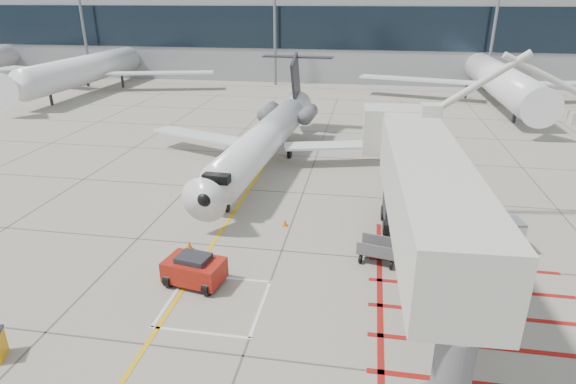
# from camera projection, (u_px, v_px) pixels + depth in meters

# --- Properties ---
(ground_plane) EXTENTS (260.00, 260.00, 0.00)m
(ground_plane) POSITION_uv_depth(u_px,v_px,m) (266.00, 294.00, 21.32)
(ground_plane) COLOR gray
(ground_plane) RESTS_ON ground
(regional_jet) EXTENTS (23.56, 28.93, 7.25)m
(regional_jet) POSITION_uv_depth(u_px,v_px,m) (256.00, 128.00, 33.99)
(regional_jet) COLOR silver
(regional_jet) RESTS_ON ground_plane
(jet_bridge) EXTENTS (10.56, 20.88, 8.20)m
(jet_bridge) POSITION_uv_depth(u_px,v_px,m) (427.00, 208.00, 19.99)
(jet_bridge) COLOR beige
(jet_bridge) RESTS_ON ground_plane
(pushback_tug) EXTENTS (2.86, 2.07, 1.52)m
(pushback_tug) POSITION_uv_depth(u_px,v_px,m) (194.00, 269.00, 21.87)
(pushback_tug) COLOR maroon
(pushback_tug) RESTS_ON ground_plane
(baggage_cart) EXTENTS (2.15, 1.62, 1.22)m
(baggage_cart) POSITION_uv_depth(u_px,v_px,m) (378.00, 251.00, 23.74)
(baggage_cart) COLOR #525257
(baggage_cart) RESTS_ON ground_plane
(ground_power_unit) EXTENTS (2.35, 1.61, 1.72)m
(ground_power_unit) POSITION_uv_depth(u_px,v_px,m) (498.00, 236.00, 24.70)
(ground_power_unit) COLOR beige
(ground_power_unit) RESTS_ON ground_plane
(cone_nose) EXTENTS (0.39, 0.39, 0.55)m
(cone_nose) POSITION_uv_depth(u_px,v_px,m) (189.00, 245.00, 24.96)
(cone_nose) COLOR #E0610B
(cone_nose) RESTS_ON ground_plane
(cone_side) EXTENTS (0.31, 0.31, 0.43)m
(cone_side) POSITION_uv_depth(u_px,v_px,m) (285.00, 223.00, 27.60)
(cone_side) COLOR #DB5E0B
(cone_side) RESTS_ON ground_plane
(terminal_building) EXTENTS (180.00, 28.00, 14.00)m
(terminal_building) POSITION_uv_depth(u_px,v_px,m) (409.00, 30.00, 81.07)
(terminal_building) COLOR gray
(terminal_building) RESTS_ON ground_plane
(terminal_glass_band) EXTENTS (180.00, 0.10, 6.00)m
(terminal_glass_band) POSITION_uv_depth(u_px,v_px,m) (416.00, 29.00, 67.86)
(terminal_glass_band) COLOR black
(terminal_glass_band) RESTS_ON ground_plane
(bg_aircraft_b) EXTENTS (32.82, 36.47, 10.94)m
(bg_aircraft_b) POSITION_uv_depth(u_px,v_px,m) (93.00, 49.00, 66.51)
(bg_aircraft_b) COLOR silver
(bg_aircraft_b) RESTS_ON ground_plane
(bg_aircraft_c) EXTENTS (32.95, 36.61, 10.98)m
(bg_aircraft_c) POSITION_uv_depth(u_px,v_px,m) (498.00, 57.00, 58.33)
(bg_aircraft_c) COLOR silver
(bg_aircraft_c) RESTS_ON ground_plane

